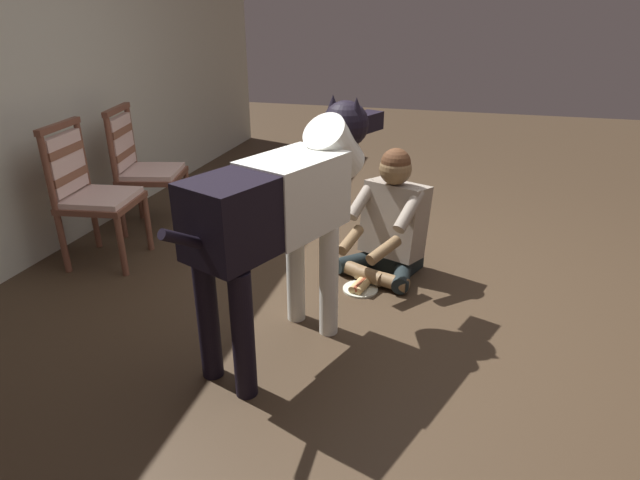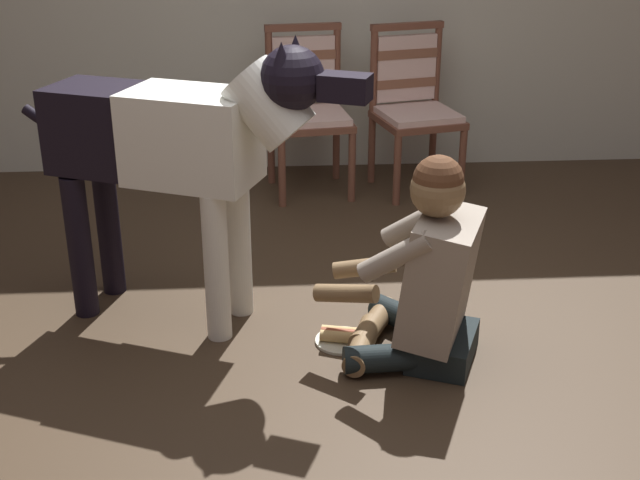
# 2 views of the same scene
# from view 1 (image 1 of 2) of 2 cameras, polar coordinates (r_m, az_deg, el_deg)

# --- Properties ---
(ground_plane) EXTENTS (13.33, 13.33, 0.00)m
(ground_plane) POSITION_cam_1_polar(r_m,az_deg,el_deg) (3.39, 6.50, -5.68)
(ground_plane) COLOR #3F2F20
(back_wall) EXTENTS (7.70, 0.10, 2.60)m
(back_wall) POSITION_cam_1_polar(r_m,az_deg,el_deg) (4.12, -30.56, 15.70)
(back_wall) COLOR beige
(back_wall) RESTS_ON ground
(dining_chair_left_of_pair) EXTENTS (0.52, 0.52, 0.98)m
(dining_chair_left_of_pair) POSITION_cam_1_polar(r_m,az_deg,el_deg) (3.93, -23.97, 5.21)
(dining_chair_left_of_pair) COLOR brown
(dining_chair_left_of_pair) RESTS_ON ground
(dining_chair_right_of_pair) EXTENTS (0.56, 0.56, 0.98)m
(dining_chair_right_of_pair) POSITION_cam_1_polar(r_m,az_deg,el_deg) (4.42, -18.98, 7.89)
(dining_chair_right_of_pair) COLOR brown
(dining_chair_right_of_pair) RESTS_ON ground
(person_sitting_on_floor) EXTENTS (0.70, 0.61, 0.86)m
(person_sitting_on_floor) POSITION_cam_1_polar(r_m,az_deg,el_deg) (3.52, 7.68, 1.79)
(person_sitting_on_floor) COLOR black
(person_sitting_on_floor) RESTS_ON ground
(large_dog) EXTENTS (1.45, 0.71, 1.25)m
(large_dog) POSITION_cam_1_polar(r_m,az_deg,el_deg) (2.56, -3.73, 3.94)
(large_dog) COLOR white
(large_dog) RESTS_ON ground
(hot_dog_on_plate) EXTENTS (0.23, 0.23, 0.06)m
(hot_dog_on_plate) POSITION_cam_1_polar(r_m,az_deg,el_deg) (3.39, 4.41, -5.08)
(hot_dog_on_plate) COLOR silver
(hot_dog_on_plate) RESTS_ON ground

